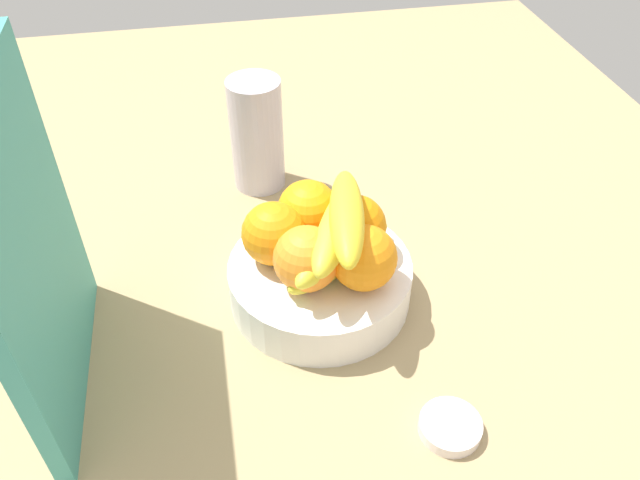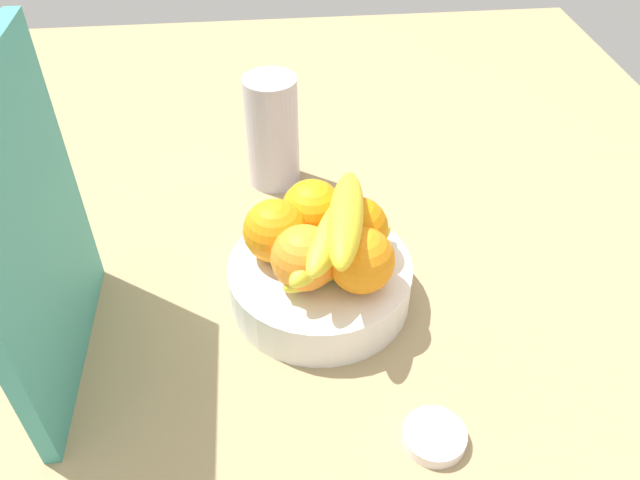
{
  "view_description": "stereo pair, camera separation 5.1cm",
  "coord_description": "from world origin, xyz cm",
  "views": [
    {
      "loc": [
        -57.29,
        9.74,
        59.22
      ],
      "look_at": [
        -1.78,
        -1.07,
        9.75
      ],
      "focal_mm": 35.43,
      "sensor_mm": 36.0,
      "label": 1
    },
    {
      "loc": [
        -58.03,
        4.71,
        59.22
      ],
      "look_at": [
        -1.78,
        -1.07,
        9.75
      ],
      "focal_mm": 35.43,
      "sensor_mm": 36.0,
      "label": 2
    }
  ],
  "objects": [
    {
      "name": "orange_back_left",
      "position": [
        0.49,
        -5.71,
        9.68
      ],
      "size": [
        7.86,
        7.86,
        7.86
      ],
      "primitive_type": "sphere",
      "color": "orange",
      "rests_on": "fruit_bowl"
    },
    {
      "name": "jar_lid",
      "position": [
        -23.61,
        -10.77,
        0.75
      ],
      "size": [
        6.64,
        6.64,
        1.49
      ],
      "primitive_type": "cylinder",
      "color": "white",
      "rests_on": "ground_plane"
    },
    {
      "name": "fruit_bowl",
      "position": [
        -1.78,
        -1.07,
        2.88
      ],
      "size": [
        22.88,
        22.88,
        5.75
      ],
      "primitive_type": "cylinder",
      "color": "white",
      "rests_on": "ground_plane"
    },
    {
      "name": "banana_bunch",
      "position": [
        -3.02,
        -3.18,
        11.05
      ],
      "size": [
        18.11,
        16.27,
        10.6
      ],
      "color": "yellow",
      "rests_on": "fruit_bowl"
    },
    {
      "name": "orange_center",
      "position": [
        -5.74,
        -5.45,
        9.68
      ],
      "size": [
        7.86,
        7.86,
        7.86
      ],
      "primitive_type": "sphere",
      "color": "orange",
      "rests_on": "fruit_bowl"
    },
    {
      "name": "ground_plane",
      "position": [
        0.0,
        0.0,
        -1.5
      ],
      "size": [
        180.0,
        140.0,
        3.0
      ],
      "primitive_type": "cube",
      "color": "tan"
    },
    {
      "name": "orange_front_left",
      "position": [
        0.54,
        4.19,
        9.68
      ],
      "size": [
        7.86,
        7.86,
        7.86
      ],
      "primitive_type": "sphere",
      "color": "orange",
      "rests_on": "fruit_bowl"
    },
    {
      "name": "orange_back_right",
      "position": [
        4.14,
        -0.7,
        9.68
      ],
      "size": [
        7.86,
        7.86,
        7.86
      ],
      "primitive_type": "sphere",
      "color": "orange",
      "rests_on": "fruit_bowl"
    },
    {
      "name": "thermos_tumbler",
      "position": [
        24.78,
        3.45,
        8.77
      ],
      "size": [
        7.97,
        7.97,
        17.54
      ],
      "primitive_type": "cylinder",
      "color": "#BEB5C5",
      "rests_on": "ground_plane"
    },
    {
      "name": "cutting_board",
      "position": [
        -8.2,
        28.29,
        18.0
      ],
      "size": [
        28.0,
        1.87,
        36.0
      ],
      "primitive_type": "cube",
      "rotation": [
        0.0,
        0.0,
        0.0
      ],
      "color": "teal",
      "rests_on": "ground_plane"
    },
    {
      "name": "orange_front_right",
      "position": [
        -4.63,
        1.07,
        9.68
      ],
      "size": [
        7.86,
        7.86,
        7.86
      ],
      "primitive_type": "sphere",
      "color": "orange",
      "rests_on": "fruit_bowl"
    }
  ]
}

